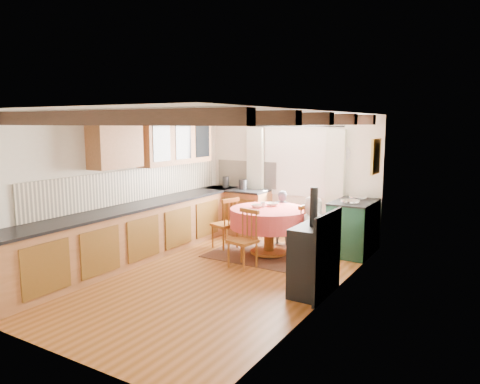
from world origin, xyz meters
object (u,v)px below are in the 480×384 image
Objects in this scene: chair_right at (314,234)px; child_far at (282,218)px; cup at (263,204)px; chair_near at (243,239)px; cast_iron_stove at (313,242)px; aga_range at (353,227)px; chair_left at (225,223)px; dining_table at (269,232)px; child_right at (312,230)px.

chair_right is 0.92× the size of child_far.
chair_near is at bearing -81.59° from cup.
child_far is (-1.42, 2.02, -0.20)m from cast_iron_stove.
chair_near is 0.64× the size of cast_iron_stove.
cast_iron_stove is at bearing -87.07° from aga_range.
cast_iron_stove reaches higher than chair_left.
aga_range is (1.22, 0.83, 0.07)m from dining_table.
child_right is (0.84, 0.79, 0.09)m from chair_near.
chair_left is 0.91× the size of child_far.
cast_iron_stove is at bearing -44.86° from dining_table.
chair_near is at bearing -92.16° from dining_table.
cup is (-0.07, -0.62, 0.34)m from child_far.
child_far is (0.79, 0.73, 0.04)m from chair_left.
aga_range is (1.25, 1.67, 0.01)m from chair_near.
aga_range is (0.38, 0.86, -0.00)m from chair_right.
chair_left is at bearing -170.78° from cup.
cast_iron_stove reaches higher than chair_near.
chair_near is 0.84× the size of child_right.
chair_near is at bearing 147.73° from chair_right.
chair_near is 2.08m from aga_range.
chair_near is at bearing -126.82° from aga_range.
chair_right reaches higher than chair_left.
aga_range reaches higher than chair_near.
chair_left is 0.85× the size of child_right.
child_right is 1.03m from cup.
cast_iron_stove reaches higher than dining_table.
dining_table is 1.22× the size of child_right.
chair_right is at bearing 54.24° from chair_near.
dining_table is 0.84m from chair_near.
child_right is (0.81, -0.05, 0.15)m from dining_table.
cast_iron_stove reaches higher than child_far.
child_far is at bearing 103.48° from chair_near.
chair_left is at bearing 106.62° from child_right.
chair_right is (0.84, -0.03, 0.07)m from dining_table.
child_right is (0.91, -0.75, 0.04)m from child_far.
chair_left is 0.82m from cup.
cup is at bearing -151.63° from aga_range.
child_right reaches higher than cup.
child_right is at bearing -114.82° from aga_range.
chair_left is at bearing 104.92° from chair_right.
child_far is at bearing 83.15° from cup.
child_far is at bearing 125.16° from cast_iron_stove.
aga_range is 1.32m from child_far.
dining_table is 0.89m from chair_left.
chair_left reaches higher than cup.
chair_near reaches higher than dining_table.
child_far is 1.17m from child_right.
cast_iron_stove reaches higher than aga_range.
cast_iron_stove is (2.21, -1.28, 0.25)m from chair_left.
chair_right is at bearing 107.08° from chair_left.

